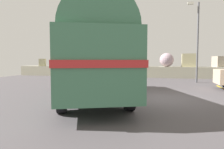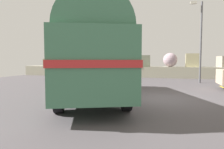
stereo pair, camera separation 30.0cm
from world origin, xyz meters
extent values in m
cube|color=#4B4649|center=(0.00, 0.00, 0.01)|extent=(32.00, 26.00, 0.02)
cube|color=#A9A58C|center=(0.00, 11.80, 0.55)|extent=(31.36, 1.80, 1.10)
cube|color=#B8B689|center=(-13.22, 11.45, 1.51)|extent=(0.98, 1.04, 0.82)
cube|color=tan|center=(-10.19, 11.27, 1.60)|extent=(1.20, 1.23, 1.00)
sphere|color=#A09E98|center=(-8.01, 12.34, 1.73)|extent=(1.26, 1.26, 1.26)
sphere|color=#B3AA9C|center=(-4.99, 12.14, 1.76)|extent=(1.33, 1.33, 1.33)
cube|color=#A1AC8C|center=(-2.08, 11.52, 1.67)|extent=(1.44, 1.39, 1.15)
sphere|color=#AD939E|center=(0.55, 11.60, 1.78)|extent=(1.36, 1.36, 1.36)
cube|color=tan|center=(2.64, 11.80, 1.74)|extent=(1.33, 1.12, 1.29)
cube|color=#A19684|center=(5.51, 12.31, 1.62)|extent=(1.30, 1.31, 1.04)
cylinder|color=black|center=(-4.97, 1.40, 0.50)|extent=(0.62, 0.99, 0.96)
cylinder|color=black|center=(-2.93, 2.23, 0.50)|extent=(0.62, 0.99, 0.96)
cylinder|color=black|center=(-3.01, -3.42, 0.50)|extent=(0.62, 0.99, 0.96)
cylinder|color=black|center=(-0.97, -2.59, 0.50)|extent=(0.62, 0.99, 0.96)
cube|color=#3D6F53|center=(-2.97, -0.59, 1.57)|extent=(5.39, 8.69, 2.10)
cylinder|color=#3D6F53|center=(-2.97, -0.59, 2.62)|extent=(5.08, 8.30, 2.20)
cube|color=red|center=(-2.97, -0.59, 1.63)|extent=(5.46, 8.78, 0.20)
cube|color=black|center=(-2.97, -0.59, 2.15)|extent=(5.30, 8.39, 0.64)
cube|color=silver|center=(-4.58, 3.36, 0.70)|extent=(2.17, 1.01, 0.28)
cylinder|color=#5B5B60|center=(2.72, 7.45, 3.06)|extent=(0.14, 0.14, 6.12)
cube|color=beige|center=(2.11, 7.27, 6.02)|extent=(0.44, 0.24, 0.18)
camera|label=1|loc=(0.09, -9.31, 1.71)|focal=32.61mm
camera|label=2|loc=(0.38, -9.23, 1.71)|focal=32.61mm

